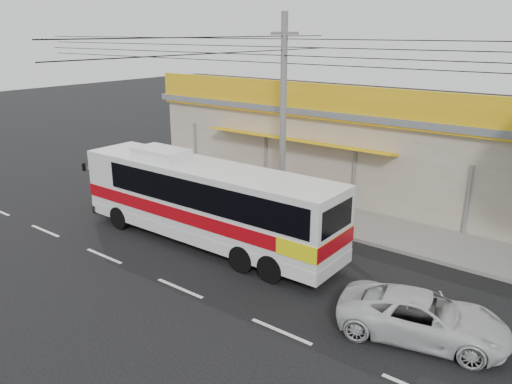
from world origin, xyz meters
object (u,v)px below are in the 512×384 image
coach_bus (209,199)px  motorbike_red (152,163)px  utility_pole (284,50)px  motorbike_dark (128,156)px  white_car (423,317)px

coach_bus → motorbike_red: bearing=149.9°
coach_bus → motorbike_red: (-9.76, 5.57, -1.27)m
coach_bus → utility_pole: size_ratio=0.33×
motorbike_red → motorbike_dark: bearing=88.7°
coach_bus → motorbike_dark: 13.19m
utility_pole → motorbike_red: bearing=174.9°
coach_bus → motorbike_dark: coach_bus is taller
utility_pole → motorbike_dark: bearing=175.8°
coach_bus → white_car: (8.76, -1.08, -1.24)m
coach_bus → white_car: 8.92m
motorbike_dark → coach_bus: bearing=-110.8°
motorbike_dark → utility_pole: utility_pole is taller
coach_bus → motorbike_dark: size_ratio=6.51×
motorbike_dark → utility_pole: size_ratio=0.05×
motorbike_red → white_car: white_car is taller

